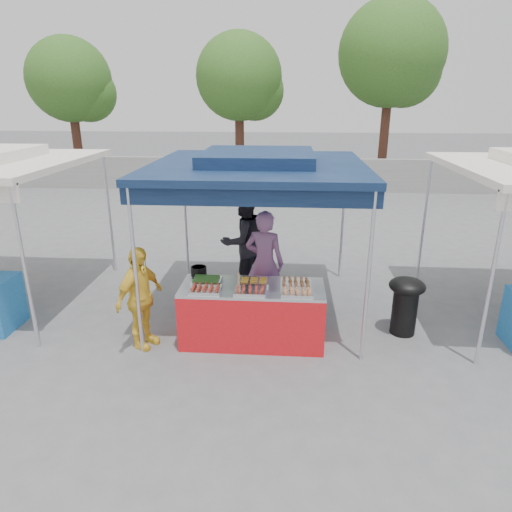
# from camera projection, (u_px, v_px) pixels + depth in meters

# --- Properties ---
(ground_plane) EXTENTS (80.00, 80.00, 0.00)m
(ground_plane) POSITION_uv_depth(u_px,v_px,m) (253.00, 337.00, 6.71)
(ground_plane) COLOR slate
(back_wall) EXTENTS (40.00, 0.25, 1.20)m
(back_wall) POSITION_uv_depth(u_px,v_px,m) (276.00, 175.00, 16.86)
(back_wall) COLOR gray
(back_wall) RESTS_ON ground_plane
(main_canopy) EXTENTS (3.20, 3.20, 2.57)m
(main_canopy) POSITION_uv_depth(u_px,v_px,m) (258.00, 165.00, 6.84)
(main_canopy) COLOR silver
(main_canopy) RESTS_ON ground_plane
(tree_0) EXTENTS (3.34, 3.24, 5.57)m
(tree_0) POSITION_uv_depth(u_px,v_px,m) (74.00, 84.00, 17.96)
(tree_0) COLOR #47271B
(tree_0) RESTS_ON ground_plane
(tree_1) EXTENTS (3.41, 3.33, 5.71)m
(tree_1) POSITION_uv_depth(u_px,v_px,m) (243.00, 81.00, 17.70)
(tree_1) COLOR #47271B
(tree_1) RESTS_ON ground_plane
(tree_2) EXTENTS (4.01, 4.01, 6.89)m
(tree_2) POSITION_uv_depth(u_px,v_px,m) (395.00, 58.00, 17.34)
(tree_2) COLOR #47271B
(tree_2) RESTS_ON ground_plane
(vendor_table) EXTENTS (2.00, 0.80, 0.85)m
(vendor_table) POSITION_uv_depth(u_px,v_px,m) (252.00, 314.00, 6.47)
(vendor_table) COLOR red
(vendor_table) RESTS_ON ground_plane
(food_tray_fl) EXTENTS (0.42, 0.30, 0.07)m
(food_tray_fl) POSITION_uv_depth(u_px,v_px,m) (205.00, 289.00, 6.14)
(food_tray_fl) COLOR silver
(food_tray_fl) RESTS_ON vendor_table
(food_tray_fm) EXTENTS (0.42, 0.30, 0.07)m
(food_tray_fm) POSITION_uv_depth(u_px,v_px,m) (250.00, 291.00, 6.10)
(food_tray_fm) COLOR silver
(food_tray_fm) RESTS_ON vendor_table
(food_tray_fr) EXTENTS (0.42, 0.30, 0.07)m
(food_tray_fr) POSITION_uv_depth(u_px,v_px,m) (297.00, 292.00, 6.05)
(food_tray_fr) COLOR silver
(food_tray_fr) RESTS_ON vendor_table
(food_tray_bl) EXTENTS (0.42, 0.30, 0.07)m
(food_tray_bl) POSITION_uv_depth(u_px,v_px,m) (206.00, 280.00, 6.44)
(food_tray_bl) COLOR silver
(food_tray_bl) RESTS_ON vendor_table
(food_tray_bm) EXTENTS (0.42, 0.30, 0.07)m
(food_tray_bm) POSITION_uv_depth(u_px,v_px,m) (254.00, 281.00, 6.41)
(food_tray_bm) COLOR silver
(food_tray_bm) RESTS_ON vendor_table
(food_tray_br) EXTENTS (0.42, 0.30, 0.07)m
(food_tray_br) POSITION_uv_depth(u_px,v_px,m) (296.00, 283.00, 6.35)
(food_tray_br) COLOR silver
(food_tray_br) RESTS_ON vendor_table
(cooking_pot) EXTENTS (0.23, 0.23, 0.13)m
(cooking_pot) POSITION_uv_depth(u_px,v_px,m) (199.00, 271.00, 6.69)
(cooking_pot) COLOR black
(cooking_pot) RESTS_ON vendor_table
(skewer_cup) EXTENTS (0.07, 0.07, 0.09)m
(skewer_cup) POSITION_uv_depth(u_px,v_px,m) (239.00, 289.00, 6.14)
(skewer_cup) COLOR silver
(skewer_cup) RESTS_ON vendor_table
(wok_burner) EXTENTS (0.52, 0.52, 0.88)m
(wok_burner) POSITION_uv_depth(u_px,v_px,m) (406.00, 301.00, 6.66)
(wok_burner) COLOR black
(wok_burner) RESTS_ON ground_plane
(crate_left) EXTENTS (0.54, 0.38, 0.33)m
(crate_left) POSITION_uv_depth(u_px,v_px,m) (238.00, 308.00, 7.24)
(crate_left) COLOR #1644B2
(crate_left) RESTS_ON ground_plane
(crate_right) EXTENTS (0.55, 0.39, 0.33)m
(crate_right) POSITION_uv_depth(u_px,v_px,m) (280.00, 311.00, 7.12)
(crate_right) COLOR #1644B2
(crate_right) RESTS_ON ground_plane
(crate_stacked) EXTENTS (0.55, 0.39, 0.33)m
(crate_stacked) POSITION_uv_depth(u_px,v_px,m) (280.00, 292.00, 7.01)
(crate_stacked) COLOR #1644B2
(crate_stacked) RESTS_ON crate_right
(vendor_woman) EXTENTS (0.70, 0.54, 1.71)m
(vendor_woman) POSITION_uv_depth(u_px,v_px,m) (265.00, 263.00, 7.20)
(vendor_woman) COLOR #97608E
(vendor_woman) RESTS_ON ground_plane
(helper_man) EXTENTS (1.14, 1.10, 1.85)m
(helper_man) POSITION_uv_depth(u_px,v_px,m) (244.00, 242.00, 8.02)
(helper_man) COLOR black
(helper_man) RESTS_ON ground_plane
(customer_person) EXTENTS (0.68, 0.93, 1.47)m
(customer_person) POSITION_uv_depth(u_px,v_px,m) (140.00, 298.00, 6.24)
(customer_person) COLOR yellow
(customer_person) RESTS_ON ground_plane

